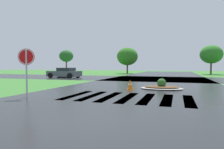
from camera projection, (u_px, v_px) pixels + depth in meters
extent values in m
cube|color=#38722D|center=(83.00, 128.00, 4.94)|extent=(120.00, 120.00, 0.10)
cube|color=#232628|center=(145.00, 86.00, 14.43)|extent=(11.26, 80.00, 0.01)
cube|color=#232628|center=(157.00, 79.00, 23.19)|extent=(90.00, 10.14, 0.01)
cube|color=white|center=(76.00, 95.00, 10.24)|extent=(0.45, 3.32, 0.01)
cube|color=white|center=(92.00, 96.00, 9.96)|extent=(0.45, 3.32, 0.01)
cube|color=white|center=(110.00, 97.00, 9.68)|extent=(0.45, 3.32, 0.01)
cube|color=white|center=(128.00, 98.00, 9.40)|extent=(0.45, 3.32, 0.01)
cube|color=white|center=(147.00, 98.00, 9.12)|extent=(0.45, 3.32, 0.01)
cube|color=white|center=(167.00, 100.00, 8.84)|extent=(0.45, 3.32, 0.01)
cube|color=white|center=(189.00, 101.00, 8.56)|extent=(0.45, 3.32, 0.01)
cylinder|color=#B2B5BA|center=(27.00, 74.00, 9.35)|extent=(0.08, 0.08, 2.24)
cylinder|color=red|center=(26.00, 57.00, 9.31)|extent=(0.71, 0.32, 0.76)
torus|color=white|center=(26.00, 57.00, 9.31)|extent=(0.69, 0.33, 0.73)
ellipsoid|color=#9E9B93|center=(162.00, 88.00, 12.86)|extent=(2.66, 1.76, 0.12)
ellipsoid|color=brown|center=(162.00, 87.00, 12.86)|extent=(2.19, 1.44, 0.10)
sphere|color=#2D6023|center=(162.00, 83.00, 12.85)|extent=(0.56, 0.56, 0.56)
cube|color=#4C545B|center=(64.00, 74.00, 25.41)|extent=(4.16, 1.99, 0.68)
cube|color=#1E232B|center=(66.00, 69.00, 25.29)|extent=(1.87, 1.70, 0.40)
cylinder|color=black|center=(50.00, 75.00, 24.97)|extent=(0.65, 0.24, 0.64)
cylinder|color=black|center=(59.00, 75.00, 26.81)|extent=(0.65, 0.24, 0.64)
cylinder|color=black|center=(70.00, 76.00, 24.03)|extent=(0.65, 0.24, 0.64)
cylinder|color=black|center=(78.00, 75.00, 25.88)|extent=(0.65, 0.24, 0.64)
cylinder|color=#9E9B93|center=(64.00, 75.00, 24.93)|extent=(1.53, 1.03, 0.78)
cone|color=orange|center=(130.00, 85.00, 12.35)|extent=(0.41, 0.41, 0.63)
torus|color=white|center=(130.00, 84.00, 12.34)|extent=(0.25, 0.25, 0.04)
cube|color=orange|center=(130.00, 90.00, 12.36)|extent=(0.36, 0.36, 0.03)
cylinder|color=#4C3823|center=(66.00, 67.00, 44.02)|extent=(0.28, 0.28, 2.60)
ellipsoid|color=#275D28|center=(66.00, 56.00, 43.92)|extent=(3.05, 3.05, 2.59)
cylinder|color=#4C3823|center=(127.00, 69.00, 38.97)|extent=(0.28, 0.28, 1.91)
ellipsoid|color=#2E7120|center=(127.00, 56.00, 38.86)|extent=(4.04, 4.04, 3.44)
cylinder|color=#4C3823|center=(211.00, 68.00, 35.27)|extent=(0.28, 0.28, 2.20)
ellipsoid|color=#2D7525|center=(211.00, 54.00, 35.17)|extent=(3.80, 3.80, 3.23)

